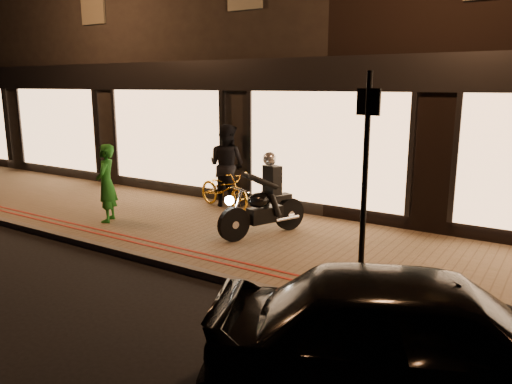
# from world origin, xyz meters

# --- Properties ---
(ground) EXTENTS (90.00, 90.00, 0.00)m
(ground) POSITION_xyz_m (0.00, 0.00, 0.00)
(ground) COLOR black
(ground) RESTS_ON ground
(sidewalk) EXTENTS (50.00, 4.00, 0.12)m
(sidewalk) POSITION_xyz_m (0.00, 2.00, 0.06)
(sidewalk) COLOR brown
(sidewalk) RESTS_ON ground
(kerb_stone) EXTENTS (50.00, 0.14, 0.12)m
(kerb_stone) POSITION_xyz_m (0.00, 0.05, 0.06)
(kerb_stone) COLOR #59544C
(kerb_stone) RESTS_ON ground
(red_kerb_lines) EXTENTS (50.00, 0.26, 0.01)m
(red_kerb_lines) POSITION_xyz_m (0.00, 0.55, 0.12)
(red_kerb_lines) COLOR maroon
(red_kerb_lines) RESTS_ON sidewalk
(building_row) EXTENTS (48.00, 10.11, 8.50)m
(building_row) POSITION_xyz_m (-0.00, 8.99, 4.25)
(building_row) COLOR black
(building_row) RESTS_ON ground
(motorcycle) EXTENTS (0.91, 1.84, 1.59)m
(motorcycle) POSITION_xyz_m (-0.35, 2.15, 0.73)
(motorcycle) COLOR black
(motorcycle) RESTS_ON sidewalk
(sign_post) EXTENTS (0.35, 0.11, 3.00)m
(sign_post) POSITION_xyz_m (2.14, 0.71, 1.80)
(sign_post) COLOR black
(sign_post) RESTS_ON sidewalk
(bicycle_gold) EXTENTS (1.79, 1.01, 0.89)m
(bicycle_gold) POSITION_xyz_m (-2.26, 3.44, 0.56)
(bicycle_gold) COLOR gold
(bicycle_gold) RESTS_ON sidewalk
(person_green) EXTENTS (0.64, 0.71, 1.63)m
(person_green) POSITION_xyz_m (-3.63, 1.19, 0.93)
(person_green) COLOR #1C691D
(person_green) RESTS_ON sidewalk
(person_dark) EXTENTS (0.94, 0.73, 1.93)m
(person_dark) POSITION_xyz_m (-2.35, 3.68, 1.08)
(person_dark) COLOR black
(person_dark) RESTS_ON sidewalk
(parked_car) EXTENTS (4.33, 3.08, 1.37)m
(parked_car) POSITION_xyz_m (3.59, -1.37, 0.68)
(parked_car) COLOR black
(parked_car) RESTS_ON ground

